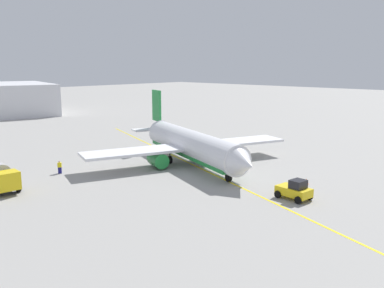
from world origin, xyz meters
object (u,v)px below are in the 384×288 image
at_px(airplane, 191,145).
at_px(refueling_worker, 60,167).
at_px(pushback_tug, 295,190).
at_px(safety_cone_nose, 306,181).

xyz_separation_m(airplane, refueling_worker, (-8.92, -15.76, -1.96)).
bearing_deg(pushback_tug, safety_cone_nose, 106.85).
relative_size(refueling_worker, safety_cone_nose, 2.49).
distance_m(airplane, refueling_worker, 18.21).
bearing_deg(airplane, refueling_worker, -119.51).
xyz_separation_m(airplane, pushback_tug, (19.15, -4.13, -1.77)).
height_order(refueling_worker, safety_cone_nose, refueling_worker).
relative_size(airplane, pushback_tug, 8.09).
bearing_deg(pushback_tug, refueling_worker, -157.50).
relative_size(airplane, safety_cone_nose, 44.66).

